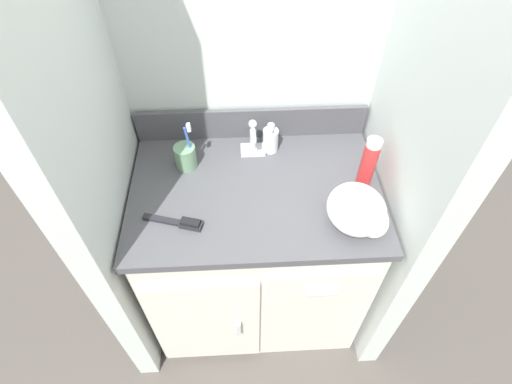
{
  "coord_description": "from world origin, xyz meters",
  "views": [
    {
      "loc": [
        -0.04,
        -0.9,
        1.83
      ],
      "look_at": [
        0.0,
        -0.03,
        0.83
      ],
      "focal_mm": 28.0,
      "sensor_mm": 36.0,
      "label": 1
    }
  ],
  "objects": [
    {
      "name": "vanity",
      "position": [
        -0.0,
        -0.0,
        0.42
      ],
      "size": [
        0.86,
        0.59,
        0.81
      ],
      "color": "silver",
      "rests_on": "ground_plane"
    },
    {
      "name": "sink_faucet",
      "position": [
        0.0,
        0.18,
        0.86
      ],
      "size": [
        0.09,
        0.09,
        0.14
      ],
      "color": "silver",
      "rests_on": "vanity"
    },
    {
      "name": "hairbrush",
      "position": [
        -0.24,
        -0.14,
        0.82
      ],
      "size": [
        0.2,
        0.08,
        0.03
      ],
      "rotation": [
        0.0,
        0.0,
        -0.28
      ],
      "color": "#232328",
      "rests_on": "vanity"
    },
    {
      "name": "wall_right",
      "position": [
        0.48,
        0.0,
        1.1
      ],
      "size": [
        0.08,
        0.66,
        2.2
      ],
      "primitive_type": "cube",
      "color": "silver",
      "rests_on": "ground_plane"
    },
    {
      "name": "ground_plane",
      "position": [
        0.0,
        0.0,
        0.0
      ],
      "size": [
        6.0,
        6.0,
        0.0
      ],
      "primitive_type": "plane",
      "color": "#4C4742"
    },
    {
      "name": "toothbrush_cup",
      "position": [
        -0.24,
        0.13,
        0.86
      ],
      "size": [
        0.07,
        0.07,
        0.19
      ],
      "color": "gray",
      "rests_on": "vanity"
    },
    {
      "name": "wall_left",
      "position": [
        -0.48,
        0.0,
        1.1
      ],
      "size": [
        0.08,
        0.66,
        2.2
      ],
      "primitive_type": "cube",
      "color": "silver",
      "rests_on": "ground_plane"
    },
    {
      "name": "backsplash",
      "position": [
        0.0,
        0.28,
        0.87
      ],
      "size": [
        0.86,
        0.02,
        0.12
      ],
      "color": "#4C4C51",
      "rests_on": "vanity"
    },
    {
      "name": "shaving_cream_can",
      "position": [
        0.38,
        0.02,
        0.91
      ],
      "size": [
        0.05,
        0.05,
        0.19
      ],
      "color": "red",
      "rests_on": "vanity"
    },
    {
      "name": "wall_back",
      "position": [
        0.0,
        0.34,
        1.1
      ],
      "size": [
        1.04,
        0.08,
        2.2
      ],
      "primitive_type": "cube",
      "color": "silver",
      "rests_on": "ground_plane"
    },
    {
      "name": "hand_towel",
      "position": [
        0.31,
        -0.15,
        0.86
      ],
      "size": [
        0.19,
        0.2,
        0.11
      ],
      "color": "white",
      "rests_on": "vanity"
    },
    {
      "name": "soap_dispenser",
      "position": [
        0.06,
        0.2,
        0.86
      ],
      "size": [
        0.06,
        0.06,
        0.12
      ],
      "color": "white",
      "rests_on": "vanity"
    }
  ]
}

